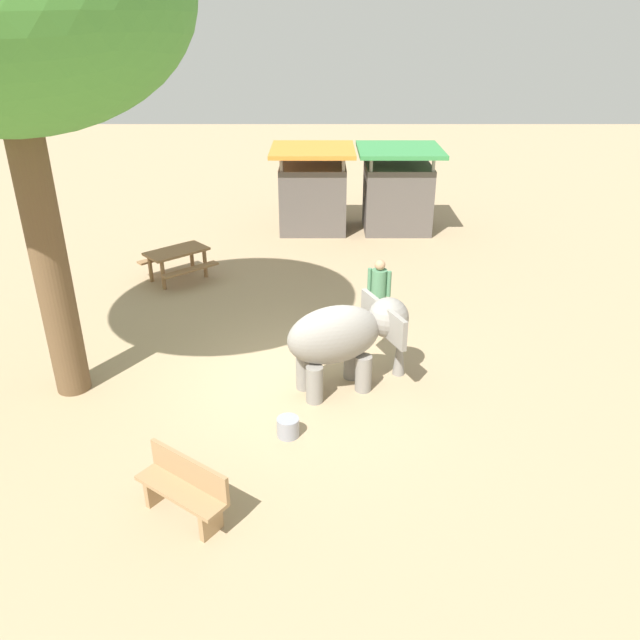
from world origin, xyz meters
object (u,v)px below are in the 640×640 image
at_px(person_handler, 378,290).
at_px(feed_bucket, 288,427).
at_px(picnic_table_near, 177,258).
at_px(market_stall_orange, 312,194).
at_px(elephant, 346,336).
at_px(market_stall_green, 397,194).
at_px(wooden_bench, 184,487).

relative_size(person_handler, feed_bucket, 4.50).
relative_size(picnic_table_near, market_stall_orange, 0.84).
xyz_separation_m(elephant, market_stall_green, (1.91, 9.28, 0.11)).
height_order(person_handler, wooden_bench, person_handler).
xyz_separation_m(elephant, market_stall_orange, (-0.69, 9.28, 0.11)).
relative_size(elephant, picnic_table_near, 1.09).
distance_m(person_handler, feed_bucket, 4.16).
distance_m(elephant, market_stall_orange, 9.30).
xyz_separation_m(person_handler, picnic_table_near, (-4.83, 2.93, -0.36)).
bearing_deg(person_handler, feed_bucket, -2.11).
height_order(elephant, person_handler, person_handler).
height_order(elephant, market_stall_green, market_stall_green).
bearing_deg(feed_bucket, person_handler, 64.89).
bearing_deg(picnic_table_near, feed_bucket, -106.92).
height_order(market_stall_green, feed_bucket, market_stall_green).
relative_size(elephant, person_handler, 1.42).
relative_size(person_handler, market_stall_green, 0.64).
xyz_separation_m(wooden_bench, market_stall_green, (4.18, 12.54, 0.67)).
height_order(wooden_bench, feed_bucket, wooden_bench).
bearing_deg(wooden_bench, market_stall_orange, -61.14).
distance_m(person_handler, wooden_bench, 6.26).
distance_m(wooden_bench, market_stall_orange, 12.66).
xyz_separation_m(wooden_bench, feed_bucket, (1.29, 1.77, -0.31)).
distance_m(person_handler, picnic_table_near, 5.66).
relative_size(picnic_table_near, market_stall_green, 0.84).
relative_size(wooden_bench, market_stall_orange, 0.54).
xyz_separation_m(person_handler, market_stall_orange, (-1.44, 7.07, 0.19)).
bearing_deg(wooden_bench, person_handler, -82.89).
distance_m(wooden_bench, market_stall_green, 13.23).
xyz_separation_m(person_handler, wooden_bench, (-3.02, -5.47, -0.48)).
bearing_deg(market_stall_green, person_handler, -99.29).
distance_m(elephant, person_handler, 2.33).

